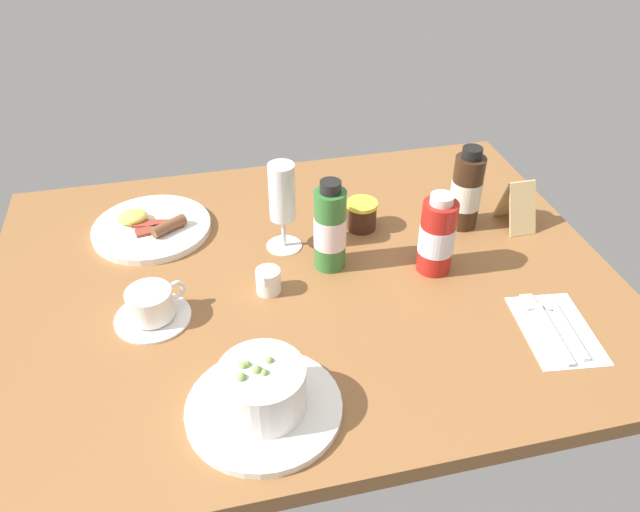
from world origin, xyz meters
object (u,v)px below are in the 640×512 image
Objects in this scene: wine_glass at (282,197)px; creamer_jug at (268,281)px; sauce_bottle_brown at (466,191)px; menu_card at (518,204)px; cutlery_setting at (555,327)px; breakfast_plate at (151,227)px; sauce_bottle_red at (437,236)px; porridge_bowl at (263,393)px; coffee_cup at (151,306)px; sauce_bottle_green at (330,229)px; jam_jar at (362,215)px.

creamer_jug is at bearing -112.00° from wine_glass.
sauce_bottle_brown reaches higher than menu_card.
cutlery_setting is 47.76cm from creamer_jug.
creamer_jug is 0.23× the size of breakfast_plate.
sauce_bottle_brown is (10.72, 12.11, 0.61)cm from sauce_bottle_red.
breakfast_plate is at bearing 154.30° from sauce_bottle_red.
porridge_bowl is 27.40cm from coffee_cup.
sauce_bottle_green is at bearing 13.33° from coffee_cup.
menu_card reaches higher than coffee_cup.
coffee_cup is 2.06× the size of jam_jar.
coffee_cup reaches higher than breakfast_plate.
creamer_jug is 30.43cm from breakfast_plate.
sauce_bottle_brown is (19.72, -3.45, 4.70)cm from jam_jar.
jam_jar is 0.36× the size of sauce_bottle_brown.
porridge_bowl reaches higher than breakfast_plate.
porridge_bowl is 1.20× the size of cutlery_setting.
breakfast_plate is 71.80cm from menu_card.
menu_card is at bearing 32.05° from porridge_bowl.
sauce_bottle_red is 16.18cm from sauce_bottle_brown.
wine_glass is 28.38cm from sauce_bottle_red.
wine_glass is at bearing 31.52° from coffee_cup.
porridge_bowl reaches higher than creamer_jug.
porridge_bowl is 1.76× the size of coffee_cup.
menu_card is at bearing -11.21° from jam_jar.
breakfast_plate is (-40.41, 8.23, -2.02)cm from jam_jar.
cutlery_setting is 1.05× the size of wine_glass.
jam_jar is at bearing 168.79° from menu_card.
sauce_bottle_brown is 10.82cm from menu_card.
menu_card is at bearing -13.69° from sauce_bottle_brown.
creamer_jug is 0.85× the size of jam_jar.
breakfast_plate is at bearing 156.00° from wine_glass.
wine_glass is 1.03× the size of sauce_bottle_brown.
menu_card is at bearing 24.77° from sauce_bottle_red.
sauce_bottle_green is at bearing -166.65° from sauce_bottle_brown.
sauce_bottle_brown is 29.49cm from sauce_bottle_green.
sauce_bottle_red is 0.88× the size of sauce_bottle_green.
sauce_bottle_green reaches higher than breakfast_plate.
sauce_bottle_brown is (60.34, 14.31, 5.06)cm from coffee_cup.
jam_jar reaches higher than cutlery_setting.
creamer_jug is at bearing 7.38° from coffee_cup.
coffee_cup is at bearing -148.48° from wine_glass.
menu_card is at bearing -4.09° from wine_glass.
jam_jar is (-22.37, 34.98, 2.69)cm from cutlery_setting.
creamer_jug is at bearing -157.68° from sauce_bottle_green.
porridge_bowl is 40.22cm from wine_glass.
cutlery_setting is 30.37cm from menu_card.
menu_card is (70.28, -14.15, 3.94)cm from breakfast_plate.
creamer_jug is 0.52× the size of menu_card.
cutlery_setting is 3.54× the size of creamer_jug.
coffee_cup is 0.74× the size of sauce_bottle_brown.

